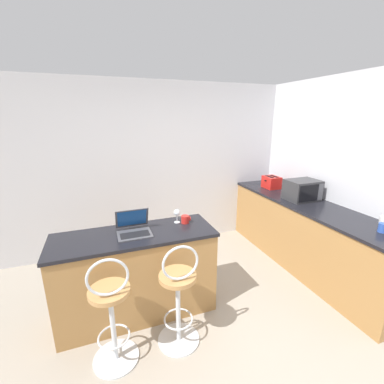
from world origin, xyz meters
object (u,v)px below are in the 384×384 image
at_px(bar_stool_far, 178,297).
at_px(mug_red, 185,219).
at_px(bar_stool_near, 112,313).
at_px(wine_glass_tall, 177,213).
at_px(mug_white, 384,221).
at_px(laptop, 134,227).
at_px(microwave, 302,190).
at_px(mug_blue, 383,228).
at_px(toaster, 271,182).

height_order(bar_stool_far, mug_red, bar_stool_far).
xyz_separation_m(bar_stool_near, wine_glass_tall, (0.78, 0.67, 0.54)).
bearing_deg(wine_glass_tall, mug_white, -21.63).
height_order(laptop, mug_red, laptop).
bearing_deg(laptop, microwave, 6.37).
bearing_deg(bar_stool_near, mug_blue, -6.29).
relative_size(toaster, mug_red, 2.54).
xyz_separation_m(toaster, mug_red, (-1.81, -0.90, -0.05)).
height_order(microwave, mug_blue, microwave).
distance_m(bar_stool_far, microwave, 2.34).
relative_size(laptop, microwave, 0.75).
distance_m(mug_red, wine_glass_tall, 0.12).
relative_size(toaster, wine_glass_tall, 1.70).
distance_m(microwave, toaster, 0.68).
relative_size(bar_stool_far, mug_blue, 10.74).
bearing_deg(microwave, wine_glass_tall, -174.81).
bearing_deg(mug_red, laptop, -175.10).
relative_size(bar_stool_far, microwave, 2.38).
xyz_separation_m(bar_stool_near, mug_red, (0.86, 0.63, 0.48)).
bearing_deg(bar_stool_far, laptop, 116.84).
xyz_separation_m(laptop, mug_blue, (2.39, -0.87, -0.01)).
height_order(bar_stool_far, toaster, toaster).
bearing_deg(wine_glass_tall, mug_blue, -26.94).
distance_m(toaster, mug_blue, 1.82).
bearing_deg(toaster, laptop, -158.35).
relative_size(toaster, mug_white, 2.49).
bearing_deg(mug_blue, laptop, 159.98).
bearing_deg(bar_stool_near, microwave, 17.43).
distance_m(toaster, wine_glass_tall, 2.08).
xyz_separation_m(mug_white, wine_glass_tall, (-2.11, 0.84, 0.07)).
xyz_separation_m(mug_red, wine_glass_tall, (-0.08, 0.05, 0.07)).
relative_size(bar_stool_far, mug_white, 10.08).
bearing_deg(wine_glass_tall, bar_stool_far, -106.57).
xyz_separation_m(microwave, mug_blue, (-0.00, -1.14, -0.09)).
distance_m(microwave, mug_white, 1.04).
relative_size(laptop, mug_red, 3.25).
bearing_deg(bar_stool_near, toaster, 29.65).
relative_size(bar_stool_near, mug_red, 10.28).
height_order(laptop, toaster, laptop).
distance_m(mug_blue, wine_glass_tall, 2.14).
distance_m(bar_stool_far, laptop, 0.81).
relative_size(laptop, toaster, 1.28).
height_order(bar_stool_far, laptop, laptop).
height_order(microwave, mug_white, microwave).
relative_size(microwave, mug_red, 4.33).
relative_size(bar_stool_near, mug_white, 10.08).
bearing_deg(mug_white, bar_stool_far, 175.86).
xyz_separation_m(bar_stool_near, mug_white, (2.90, -0.17, 0.48)).
xyz_separation_m(bar_stool_near, laptop, (0.29, 0.58, 0.49)).
bearing_deg(mug_white, bar_stool_near, 176.69).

